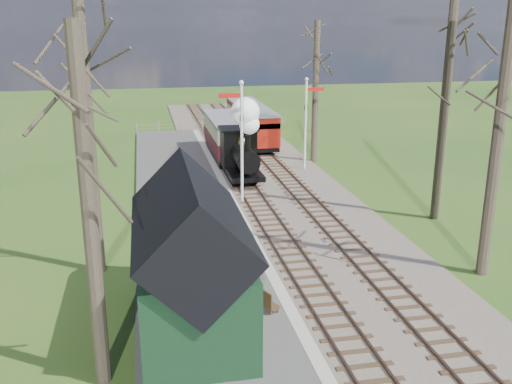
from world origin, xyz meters
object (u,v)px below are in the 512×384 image
(semaphore_far, at_px, (307,117))
(sign_board, at_px, (241,253))
(station_shed, at_px, (191,261))
(bench, at_px, (262,298))
(red_carriage_b, at_px, (244,117))
(semaphore_near, at_px, (240,134))
(coach, at_px, (227,135))
(red_carriage_a, at_px, (258,129))
(person, at_px, (222,261))
(locomotive, at_px, (242,145))

(semaphore_far, bearing_deg, sign_board, -115.02)
(station_shed, relative_size, bench, 4.84)
(bench, bearing_deg, red_carriage_b, 80.87)
(semaphore_near, bearing_deg, station_shed, -106.38)
(coach, relative_size, bench, 6.01)
(red_carriage_a, relative_size, red_carriage_b, 1.00)
(semaphore_far, xyz_separation_m, person, (-7.41, -15.18, -2.41))
(red_carriage_a, height_order, person, red_carriage_a)
(semaphore_far, bearing_deg, locomotive, -154.46)
(coach, height_order, person, coach)
(station_shed, distance_m, red_carriage_b, 30.51)
(locomotive, xyz_separation_m, coach, (0.01, 6.07, -0.60))
(red_carriage_b, height_order, bench, red_carriage_b)
(semaphore_far, xyz_separation_m, sign_board, (-6.53, -13.98, -2.64))
(semaphore_near, height_order, red_carriage_a, semaphore_near)
(semaphore_far, bearing_deg, person, -116.01)
(station_shed, bearing_deg, semaphore_far, 64.28)
(sign_board, bearing_deg, semaphore_far, 64.98)
(locomotive, relative_size, sign_board, 4.77)
(semaphore_near, relative_size, sign_board, 6.07)
(semaphore_far, bearing_deg, red_carriage_a, 105.95)
(sign_board, bearing_deg, red_carriage_b, 79.52)
(red_carriage_b, bearing_deg, semaphore_near, -100.77)
(station_shed, distance_m, sign_board, 4.81)
(red_carriage_a, relative_size, person, 3.62)
(red_carriage_b, relative_size, bench, 4.13)
(coach, distance_m, bench, 21.45)
(sign_board, xyz_separation_m, person, (-0.88, -1.20, 0.23))
(red_carriage_a, bearing_deg, person, -104.76)
(semaphore_near, distance_m, bench, 11.83)
(semaphore_far, distance_m, red_carriage_b, 11.97)
(station_shed, height_order, locomotive, locomotive)
(station_shed, distance_m, bench, 2.89)
(semaphore_far, height_order, coach, semaphore_far)
(coach, distance_m, red_carriage_b, 8.16)
(semaphore_near, xyz_separation_m, semaphore_far, (5.14, 6.00, -0.27))
(coach, height_order, red_carriage_a, coach)
(sign_board, distance_m, person, 1.50)
(red_carriage_b, relative_size, sign_board, 5.25)
(sign_board, relative_size, bench, 0.79)
(coach, bearing_deg, bench, -95.54)
(red_carriage_a, xyz_separation_m, person, (-5.63, -21.39, -0.62))
(coach, xyz_separation_m, bench, (-2.07, -21.32, -1.10))
(semaphore_near, distance_m, person, 9.83)
(station_shed, bearing_deg, locomotive, 74.92)
(sign_board, bearing_deg, red_carriage_a, 76.75)
(sign_board, relative_size, person, 0.69)
(semaphore_far, distance_m, person, 17.06)
(semaphore_near, distance_m, semaphore_far, 7.91)
(red_carriage_a, bearing_deg, coach, -139.36)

